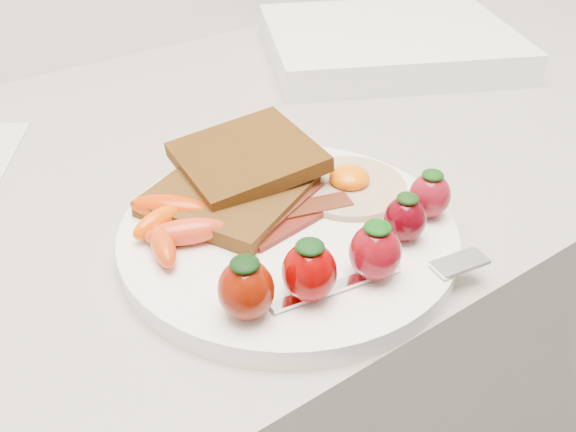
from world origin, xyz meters
TOP-DOWN VIEW (x-y plane):
  - plate at (0.02, 1.54)m, footprint 0.27×0.27m
  - toast_lower at (-0.00, 1.59)m, footprint 0.15×0.15m
  - toast_upper at (0.03, 1.62)m, footprint 0.13×0.13m
  - fried_egg at (0.09, 1.55)m, footprint 0.10×0.10m
  - bacon_strips at (0.03, 1.54)m, footprint 0.10×0.06m
  - baby_carrots at (-0.06, 1.58)m, footprint 0.07×0.10m
  - strawberries at (0.02, 1.47)m, footprint 0.22×0.07m
  - fork at (0.04, 1.44)m, footprint 0.16×0.06m
  - appliance at (0.36, 1.79)m, footprint 0.39×0.36m

SIDE VIEW (x-z plane):
  - plate at x=0.02m, z-range 0.90..0.92m
  - appliance at x=0.36m, z-range 0.90..0.94m
  - fork at x=0.04m, z-range 0.92..0.92m
  - bacon_strips at x=0.03m, z-range 0.92..0.93m
  - fried_egg at x=0.09m, z-range 0.91..0.93m
  - toast_lower at x=0.00m, z-range 0.92..0.93m
  - baby_carrots at x=-0.06m, z-range 0.92..0.94m
  - toast_upper at x=0.03m, z-range 0.93..0.95m
  - strawberries at x=0.02m, z-range 0.92..0.96m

